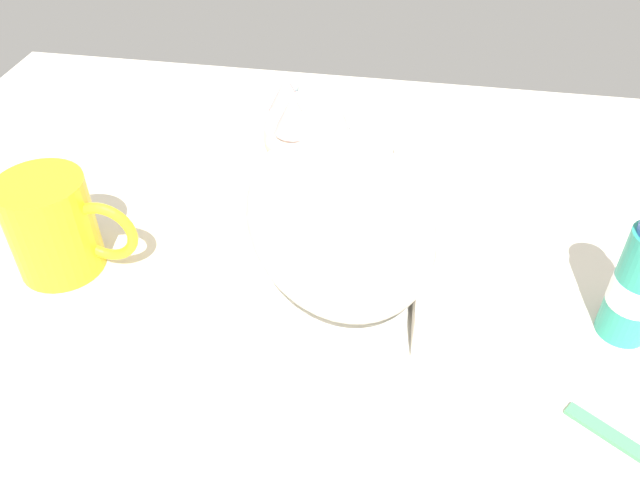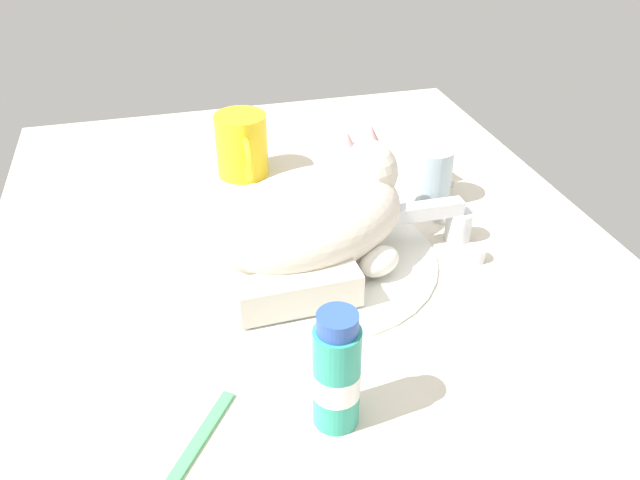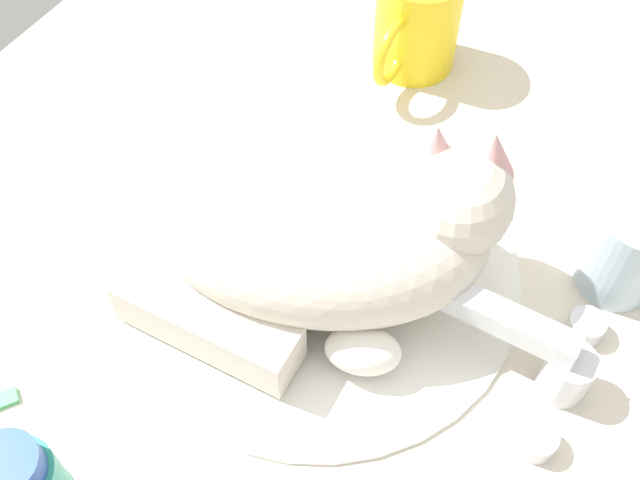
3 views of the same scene
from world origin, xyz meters
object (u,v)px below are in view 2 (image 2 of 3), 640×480
(cat, at_px, (319,215))
(rinse_cup, at_px, (431,175))
(toothpaste_bottle, at_px, (337,374))
(coffee_mug, at_px, (242,146))
(toothbrush, at_px, (187,456))
(soap_bar, at_px, (425,163))
(faucet, at_px, (448,223))

(cat, height_order, rinse_cup, cat)
(rinse_cup, relative_size, toothpaste_bottle, 0.65)
(coffee_mug, relative_size, toothbrush, 0.99)
(cat, distance_m, coffee_mug, 0.27)
(toothbrush, bearing_deg, soap_bar, 137.62)
(cat, xyz_separation_m, toothbrush, (0.27, -0.19, -0.06))
(faucet, distance_m, soap_bar, 0.18)
(coffee_mug, height_order, soap_bar, coffee_mug)
(faucet, height_order, coffee_mug, coffee_mug)
(soap_bar, distance_m, toothpaste_bottle, 0.52)
(soap_bar, bearing_deg, toothpaste_bottle, -31.64)
(soap_bar, relative_size, toothpaste_bottle, 0.56)
(faucet, bearing_deg, cat, -90.74)
(toothpaste_bottle, bearing_deg, faucet, 138.48)
(coffee_mug, distance_m, soap_bar, 0.29)
(faucet, distance_m, toothbrush, 0.46)
(soap_bar, bearing_deg, toothbrush, -42.38)
(soap_bar, bearing_deg, rinse_cup, -16.47)
(cat, distance_m, rinse_cup, 0.23)
(coffee_mug, bearing_deg, cat, 12.26)
(toothpaste_bottle, height_order, toothbrush, toothpaste_bottle)
(rinse_cup, distance_m, toothpaste_bottle, 0.45)
(rinse_cup, relative_size, toothbrush, 0.65)
(coffee_mug, distance_m, toothbrush, 0.55)
(cat, distance_m, soap_bar, 0.28)
(faucet, distance_m, rinse_cup, 0.11)
(coffee_mug, height_order, toothpaste_bottle, toothpaste_bottle)
(cat, height_order, toothbrush, cat)
(cat, bearing_deg, coffee_mug, -167.74)
(toothpaste_bottle, relative_size, toothbrush, 1.01)
(faucet, height_order, rinse_cup, rinse_cup)
(coffee_mug, bearing_deg, rinse_cup, 59.00)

